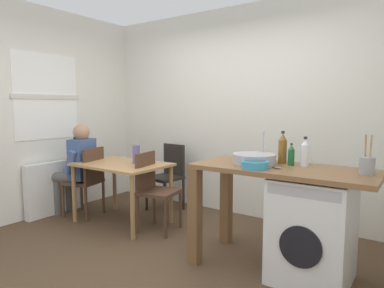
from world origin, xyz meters
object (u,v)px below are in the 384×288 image
at_px(washing_machine, 312,229).
at_px(bottle_tall_green, 283,149).
at_px(chair_person_seat, 88,178).
at_px(chair_spare_by_wall, 169,173).
at_px(seated_person, 77,165).
at_px(chair_opposite, 154,187).
at_px(bottle_clear_small, 305,153).
at_px(mixing_bowl, 255,164).
at_px(utensil_crock, 367,165).
at_px(dining_table, 122,171).
at_px(bottle_squat_brown, 291,155).
at_px(vase, 136,154).

height_order(washing_machine, bottle_tall_green, bottle_tall_green).
height_order(chair_person_seat, washing_machine, chair_person_seat).
xyz_separation_m(chair_spare_by_wall, seated_person, (-0.81, -0.89, 0.16)).
xyz_separation_m(chair_opposite, bottle_clear_small, (1.71, 0.00, 0.53)).
distance_m(chair_spare_by_wall, bottle_tall_green, 2.07).
relative_size(bottle_tall_green, bottle_clear_small, 1.15).
bearing_deg(bottle_tall_green, chair_spare_by_wall, 159.41).
height_order(chair_opposite, mixing_bowl, mixing_bowl).
distance_m(chair_opposite, bottle_tall_green, 1.60).
xyz_separation_m(bottle_clear_small, utensil_crock, (0.49, -0.10, -0.04)).
distance_m(chair_person_seat, mixing_bowl, 2.49).
bearing_deg(dining_table, bottle_squat_brown, 0.34).
bearing_deg(dining_table, seated_person, -170.31).
relative_size(seated_person, bottle_tall_green, 4.13).
distance_m(washing_machine, bottle_tall_green, 0.73).
relative_size(washing_machine, utensil_crock, 2.87).
relative_size(bottle_tall_green, utensil_crock, 0.97).
bearing_deg(chair_spare_by_wall, dining_table, 88.71).
bearing_deg(mixing_bowl, dining_table, 170.75).
height_order(chair_person_seat, vase, vase).
height_order(chair_opposite, seated_person, seated_person).
bearing_deg(washing_machine, bottle_clear_small, 129.99).
height_order(seated_person, washing_machine, seated_person).
bearing_deg(bottle_clear_small, bottle_squat_brown, -165.64).
relative_size(bottle_tall_green, vase, 1.30).
xyz_separation_m(bottle_squat_brown, vase, (-1.93, 0.09, -0.15)).
xyz_separation_m(dining_table, vase, (0.15, 0.10, 0.21)).
distance_m(washing_machine, bottle_squat_brown, 0.63).
bearing_deg(mixing_bowl, bottle_squat_brown, 59.07).
relative_size(dining_table, seated_person, 0.92).
xyz_separation_m(chair_opposite, chair_spare_by_wall, (-0.37, 0.74, 0.00)).
bearing_deg(washing_machine, seated_person, -179.81).
xyz_separation_m(seated_person, bottle_squat_brown, (2.79, 0.13, 0.34)).
relative_size(chair_person_seat, chair_spare_by_wall, 1.00).
xyz_separation_m(chair_spare_by_wall, bottle_squat_brown, (1.97, -0.76, 0.50)).
xyz_separation_m(chair_spare_by_wall, bottle_clear_small, (2.08, -0.73, 0.53)).
height_order(chair_person_seat, seated_person, seated_person).
relative_size(mixing_bowl, vase, 1.01).
bearing_deg(dining_table, utensil_crock, -1.23).
height_order(chair_opposite, washing_machine, chair_opposite).
xyz_separation_m(chair_spare_by_wall, mixing_bowl, (1.78, -1.08, 0.45)).
relative_size(bottle_squat_brown, bottle_clear_small, 0.76).
bearing_deg(vase, mixing_bowl, -13.19).
relative_size(chair_opposite, chair_spare_by_wall, 1.00).
xyz_separation_m(washing_machine, bottle_tall_green, (-0.33, 0.18, 0.62)).
bearing_deg(chair_opposite, seated_person, -92.47).
xyz_separation_m(washing_machine, vase, (-2.17, 0.21, 0.42)).
bearing_deg(bottle_clear_small, utensil_crock, -11.21).
xyz_separation_m(dining_table, chair_spare_by_wall, (0.11, 0.77, -0.14)).
height_order(mixing_bowl, vase, mixing_bowl).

